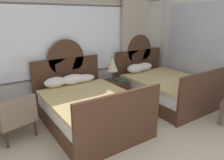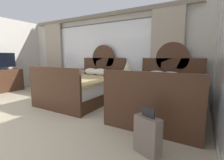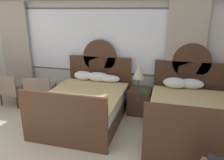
% 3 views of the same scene
% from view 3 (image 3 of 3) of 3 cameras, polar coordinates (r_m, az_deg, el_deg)
% --- Properties ---
extents(wall_back_window, '(6.74, 0.22, 2.70)m').
position_cam_3_polar(wall_back_window, '(5.72, -4.86, 8.28)').
color(wall_back_window, beige).
rests_on(wall_back_window, ground_plane).
extents(bed_near_window, '(1.63, 2.18, 1.65)m').
position_cam_3_polar(bed_near_window, '(4.93, -6.71, -6.02)').
color(bed_near_window, '#472B1C').
rests_on(bed_near_window, ground_plane).
extents(bed_near_mirror, '(1.63, 2.18, 1.65)m').
position_cam_3_polar(bed_near_mirror, '(4.65, 19.69, -8.58)').
color(bed_near_mirror, '#472B1C').
rests_on(bed_near_mirror, ground_plane).
extents(nightstand_between_beds, '(0.52, 0.54, 0.59)m').
position_cam_3_polar(nightstand_between_beds, '(5.27, 7.14, -5.42)').
color(nightstand_between_beds, '#472B1C').
rests_on(nightstand_between_beds, ground_plane).
extents(table_lamp_on_nightstand, '(0.27, 0.27, 0.60)m').
position_cam_3_polar(table_lamp_on_nightstand, '(5.07, 6.97, 2.20)').
color(table_lamp_on_nightstand, brown).
rests_on(table_lamp_on_nightstand, nightstand_between_beds).
extents(book_on_nightstand, '(0.18, 0.26, 0.03)m').
position_cam_3_polar(book_on_nightstand, '(5.04, 8.19, -2.72)').
color(book_on_nightstand, '#285133').
rests_on(book_on_nightstand, nightstand_between_beds).
extents(armchair_by_window_left, '(0.75, 0.75, 0.82)m').
position_cam_3_polar(armchair_by_window_left, '(5.72, -18.07, -2.63)').
color(armchair_by_window_left, '#84705B').
rests_on(armchair_by_window_left, ground_plane).
extents(armchair_by_window_centre, '(0.68, 0.68, 0.82)m').
position_cam_3_polar(armchair_by_window_centre, '(6.17, -24.30, -1.87)').
color(armchair_by_window_centre, '#84705B').
rests_on(armchair_by_window_centre, ground_plane).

